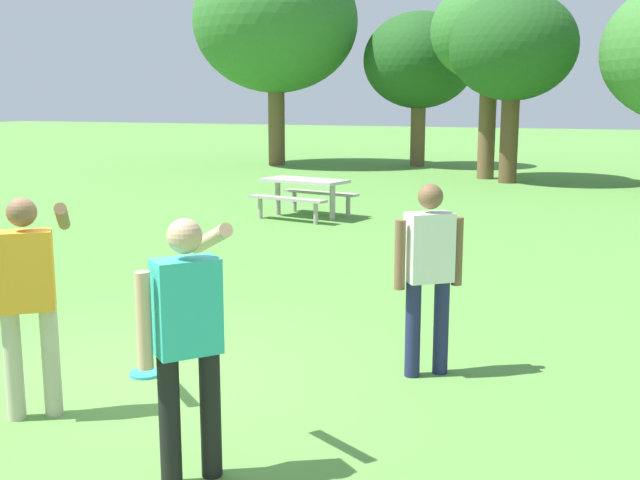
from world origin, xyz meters
The scene contains 10 objects.
ground_plane centered at (0.00, 0.00, 0.00)m, with size 120.00×120.00×0.00m, color #568E3D.
person_thrower centered at (-0.28, -0.82, 0.96)m, with size 0.49×0.84×1.64m.
person_catcher centered at (2.14, 1.19, 0.94)m, with size 0.49×0.42×1.64m.
person_bystander centered at (1.31, -1.17, 0.96)m, with size 0.52×0.83×1.64m.
frisbee centered at (-0.06, 0.21, 0.01)m, with size 0.27×0.27×0.03m, color #2D9EDB.
picnic_table_near centered at (-2.53, 8.81, 0.56)m, with size 1.92×1.70×0.77m.
tree_tall_left centered at (-8.67, 19.73, 4.97)m, with size 5.75×5.75×7.44m.
tree_broad_center centered at (-3.91, 21.31, 3.63)m, with size 3.88×3.88×5.31m.
tree_far_right centered at (-0.80, 17.91, 4.21)m, with size 3.46×3.46×5.74m.
tree_slender_mid centered at (0.01, 17.00, 3.72)m, with size 3.49×3.49×5.25m.
Camera 1 is at (3.80, -4.88, 2.32)m, focal length 42.90 mm.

